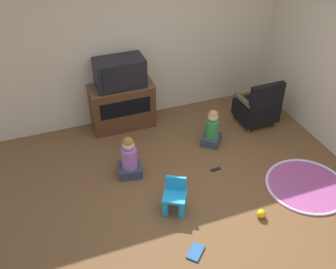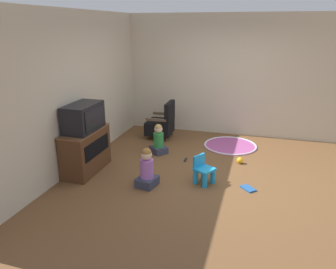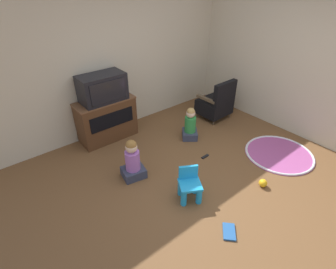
% 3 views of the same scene
% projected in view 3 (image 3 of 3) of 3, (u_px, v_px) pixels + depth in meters
% --- Properties ---
extents(ground_plane, '(30.00, 30.00, 0.00)m').
position_uv_depth(ground_plane, '(216.00, 184.00, 3.85)').
color(ground_plane, brown).
extents(wall_back, '(5.33, 0.12, 2.73)m').
position_uv_depth(wall_back, '(105.00, 58.00, 4.53)').
color(wall_back, beige).
rests_on(wall_back, ground_plane).
extents(wall_right, '(0.12, 5.50, 2.73)m').
position_uv_depth(wall_right, '(333.00, 66.00, 4.16)').
color(wall_right, beige).
rests_on(wall_right, ground_plane).
extents(tv_cabinet, '(1.04, 0.46, 0.76)m').
position_uv_depth(tv_cabinet, '(107.00, 119.00, 4.71)').
color(tv_cabinet, '#4C2D19').
rests_on(tv_cabinet, ground_plane).
extents(television, '(0.77, 0.44, 0.46)m').
position_uv_depth(television, '(102.00, 88.00, 4.39)').
color(television, black).
rests_on(television, tv_cabinet).
extents(black_armchair, '(0.62, 0.58, 0.84)m').
position_uv_depth(black_armchair, '(216.00, 104.00, 5.40)').
color(black_armchair, brown).
rests_on(black_armchair, ground_plane).
extents(yellow_kid_chair, '(0.39, 0.38, 0.47)m').
position_uv_depth(yellow_kid_chair, '(190.00, 186.00, 3.53)').
color(yellow_kid_chair, '#1E99DB').
rests_on(yellow_kid_chair, ground_plane).
extents(play_mat, '(1.13, 1.13, 0.04)m').
position_uv_depth(play_mat, '(279.00, 154.00, 4.46)').
color(play_mat, '#A54C8C').
rests_on(play_mat, ground_plane).
extents(child_watching_left, '(0.41, 0.41, 0.61)m').
position_uv_depth(child_watching_left, '(190.00, 125.00, 4.78)').
color(child_watching_left, '#33384C').
rests_on(child_watching_left, ground_plane).
extents(child_watching_center, '(0.38, 0.35, 0.65)m').
position_uv_depth(child_watching_center, '(133.00, 161.00, 3.85)').
color(child_watching_center, '#33384C').
rests_on(child_watching_center, ground_plane).
extents(toy_ball, '(0.12, 0.12, 0.12)m').
position_uv_depth(toy_ball, '(263.00, 183.00, 3.78)').
color(toy_ball, yellow).
rests_on(toy_ball, ground_plane).
extents(book, '(0.27, 0.27, 0.02)m').
position_uv_depth(book, '(229.00, 232.00, 3.14)').
color(book, '#235699').
rests_on(book, ground_plane).
extents(remote_control, '(0.15, 0.05, 0.02)m').
position_uv_depth(remote_control, '(205.00, 156.00, 4.40)').
color(remote_control, black).
rests_on(remote_control, ground_plane).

